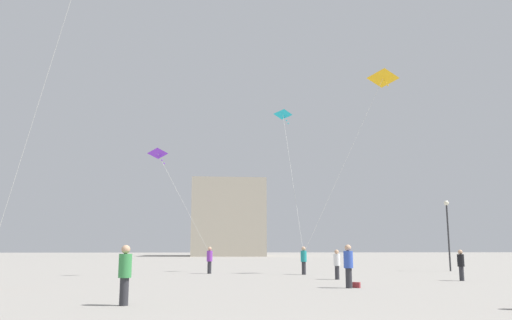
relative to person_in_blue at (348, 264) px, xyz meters
The scene contains 12 objects.
person_in_blue is the anchor object (origin of this frame).
person_in_green 10.35m from the person_in_blue, 144.22° to the right, with size 0.39×0.39×1.80m.
person_in_purple 13.76m from the person_in_blue, 117.06° to the left, with size 0.38×0.38×1.74m.
person_in_teal 10.69m from the person_in_blue, 91.32° to the left, with size 0.38×0.38×1.76m.
person_in_black 8.20m from the person_in_blue, 31.24° to the left, with size 0.35×0.35×1.59m.
person_in_white 5.81m from the person_in_blue, 82.21° to the left, with size 0.35×0.35×1.59m.
kite_cyan_delta 17.08m from the person_in_blue, 94.43° to the left, with size 1.42×3.56×10.25m.
kite_violet_delta 14.89m from the person_in_blue, 134.31° to the left, with size 3.74×2.92×6.45m.
kite_amber_delta 16.94m from the person_in_blue, 63.53° to the left, with size 6.53×0.89×12.26m.
building_left_hall 78.00m from the person_in_blue, 93.28° to the left, with size 13.97×16.66×14.23m.
lamppost_east 18.36m from the person_in_blue, 52.67° to the left, with size 0.36×0.36×5.11m.
handbag_beside_flyer 0.96m from the person_in_blue, 15.95° to the left, with size 0.32×0.14×0.24m, color maroon.
Camera 1 is at (-2.01, -7.79, 1.75)m, focal length 35.84 mm.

